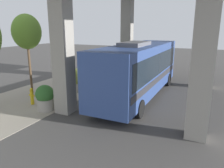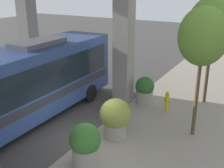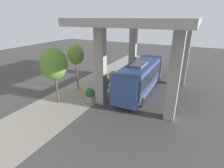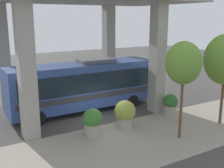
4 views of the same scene
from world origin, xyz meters
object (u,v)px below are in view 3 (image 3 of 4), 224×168
at_px(planter_back, 105,81).
at_px(street_tree_near, 76,55).
at_px(bus, 141,76).
at_px(street_tree_far, 54,64).
at_px(fire_hydrant, 81,93).
at_px(planter_front, 90,95).
at_px(planter_middle, 113,77).

relative_size(planter_back, street_tree_near, 0.32).
bearing_deg(planter_back, bus, 9.92).
bearing_deg(planter_back, street_tree_near, -147.42).
height_order(planter_back, street_tree_far, street_tree_far).
xyz_separation_m(bus, fire_hydrant, (-5.48, -4.47, -1.52)).
xyz_separation_m(bus, street_tree_far, (-6.96, -6.61, 2.17)).
height_order(street_tree_near, street_tree_far, street_tree_far).
relative_size(fire_hydrant, street_tree_near, 0.19).
bearing_deg(bus, planter_back, -170.08).
bearing_deg(planter_front, planter_middle, 93.44).
xyz_separation_m(bus, street_tree_near, (-7.33, -2.64, 2.32)).
relative_size(planter_front, street_tree_far, 0.26).
relative_size(planter_front, street_tree_near, 0.27).
bearing_deg(fire_hydrant, bus, 39.23).
relative_size(bus, planter_middle, 6.64).
bearing_deg(planter_front, bus, 50.66).
relative_size(fire_hydrant, planter_front, 0.71).
bearing_deg(planter_front, fire_hydrant, 163.70).
xyz_separation_m(bus, planter_middle, (-4.40, 1.51, -1.21)).
relative_size(planter_front, planter_middle, 0.92).
bearing_deg(planter_front, street_tree_near, 145.67).
bearing_deg(street_tree_near, bus, 19.79).
relative_size(planter_front, planter_back, 0.85).
height_order(bus, street_tree_far, street_tree_far).
height_order(bus, planter_back, bus).
distance_m(bus, planter_middle, 4.81).
distance_m(planter_front, street_tree_near, 5.40).
distance_m(bus, planter_front, 6.47).
distance_m(planter_back, street_tree_far, 7.18).
height_order(fire_hydrant, street_tree_near, street_tree_near).
distance_m(planter_front, planter_middle, 6.42).
xyz_separation_m(planter_front, planter_back, (-0.39, 4.13, 0.16)).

